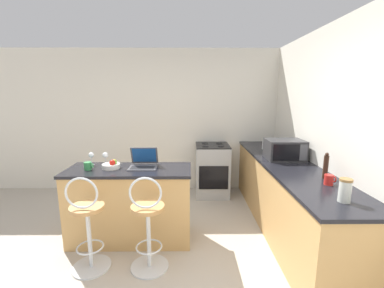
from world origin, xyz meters
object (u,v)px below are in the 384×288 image
Objects in this scene: mug_green at (88,166)px; storage_jar at (345,190)px; laptop at (144,162)px; microwave at (285,150)px; fruit_bowl at (112,165)px; bar_stool_near at (88,226)px; pepper_mill at (326,166)px; toaster at (270,145)px; stove_range at (212,170)px; mug_red at (329,180)px; wine_glass_tall at (91,156)px; bar_stool_far at (148,226)px; wine_glass_short at (105,156)px.

mug_green is 0.52× the size of storage_jar.
laptop is 1.91m from microwave.
microwave is at bearing 89.49° from storage_jar.
fruit_bowl is at bearing 155.92° from storage_jar.
bar_stool_near is 0.76m from fruit_bowl.
bar_stool_near is at bearing -175.59° from pepper_mill.
toaster is 1.13m from stove_range.
pepper_mill is 0.22m from mug_red.
fruit_bowl is 2.42m from pepper_mill.
wine_glass_tall is at bearing -162.22° from toaster.
bar_stool_near is at bearing 180.00° from bar_stool_far.
fruit_bowl reaches higher than bar_stool_near.
bar_stool_far is 1.23m from wine_glass_tall.
pepper_mill is (1.03, -1.83, 0.59)m from stove_range.
bar_stool_far is 1.96m from pepper_mill.
fruit_bowl is at bearing -52.98° from wine_glass_short.
wine_glass_short is at bearing 91.97° from bar_stool_near.
wine_glass_short reaches higher than fruit_bowl.
storage_jar reaches higher than wine_glass_tall.
fruit_bowl is at bearing -156.54° from toaster.
bar_stool_near is 6.42× the size of wine_glass_short.
bar_stool_far is 5.13× the size of storage_jar.
wine_glass_tall is at bearing -174.07° from microwave.
bar_stool_far is 2.19m from stove_range.
wine_glass_short is at bearing 162.87° from mug_red.
bar_stool_near is 2.47m from mug_red.
toaster is (1.84, 0.90, 0.02)m from laptop.
fruit_bowl is (0.26, 0.05, -0.01)m from mug_green.
microwave is 4.67× the size of mug_green.
storage_jar is (1.86, -1.06, 0.04)m from laptop.
fruit_bowl is 2.44m from storage_jar.
toaster is 1.61× the size of wine_glass_tall.
toaster is at bearing 22.23° from mug_green.
laptop is (-0.14, 0.65, 0.49)m from bar_stool_far.
pepper_mill is (0.14, -0.82, 0.00)m from microwave.
toaster reaches higher than fruit_bowl.
pepper_mill reaches higher than microwave.
pepper_mill is at bearing 5.86° from bar_stool_far.
storage_jar is at bearing -13.35° from bar_stool_far.
bar_stool_far is at bearing -149.71° from microwave.
mug_green is at bearing 159.26° from storage_jar.
stove_range is 2.03m from wine_glass_short.
bar_stool_far is 3.65× the size of pepper_mill.
bar_stool_far is 0.92m from fruit_bowl.
pepper_mill is 2.70× the size of mug_red.
fruit_bowl is at bearing 131.17° from bar_stool_far.
storage_jar is (2.50, -0.94, 0.06)m from mug_green.
storage_jar is at bearing -102.60° from mug_red.
storage_jar is (2.33, -0.41, 0.53)m from bar_stool_near.
mug_green is at bearing -168.78° from fruit_bowl.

